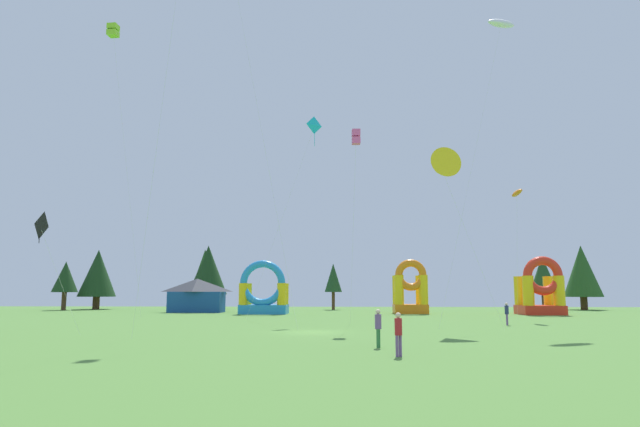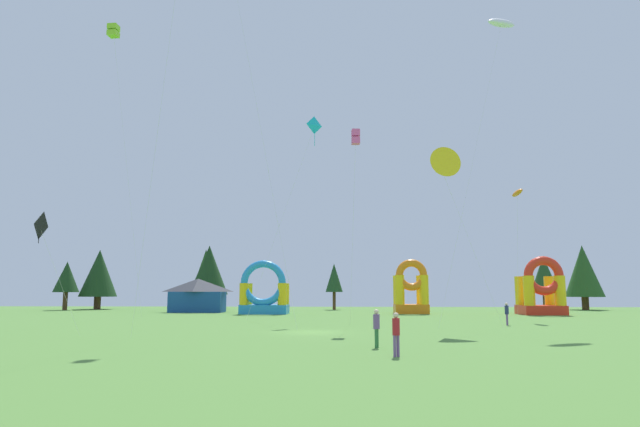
{
  "view_description": "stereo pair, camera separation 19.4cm",
  "coord_description": "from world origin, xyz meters",
  "px_view_note": "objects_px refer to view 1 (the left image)",
  "views": [
    {
      "loc": [
        2.43,
        -38.23,
        2.79
      ],
      "look_at": [
        0.0,
        11.84,
        9.76
      ],
      "focal_mm": 31.2,
      "sensor_mm": 36.0,
      "label": 1
    },
    {
      "loc": [
        2.63,
        -38.22,
        2.79
      ],
      "look_at": [
        0.0,
        11.84,
        9.76
      ],
      "focal_mm": 31.2,
      "sensor_mm": 36.0,
      "label": 2
    }
  ],
  "objects_px": {
    "kite_lime_box": "(113,31)",
    "kite_orange_parafoil": "(517,193)",
    "kite_cyan_diamond": "(315,127)",
    "inflatable_blue_arch": "(540,293)",
    "inflatable_orange_dome": "(410,293)",
    "inflatable_red_slide": "(263,295)",
    "kite_yellow_delta": "(441,167)",
    "kite_pink_box": "(356,137)",
    "person_midfield": "(507,312)",
    "person_far_side": "(378,325)",
    "person_left_edge": "(398,330)",
    "festival_tent": "(197,295)",
    "kite_black_diamond": "(39,227)",
    "kite_white_parafoil": "(501,24)"
  },
  "relations": [
    {
      "from": "person_far_side",
      "to": "festival_tent",
      "type": "relative_size",
      "value": 0.28
    },
    {
      "from": "kite_cyan_diamond",
      "to": "person_far_side",
      "type": "bearing_deg",
      "value": -79.31
    },
    {
      "from": "kite_cyan_diamond",
      "to": "person_left_edge",
      "type": "height_order",
      "value": "kite_cyan_diamond"
    },
    {
      "from": "kite_lime_box",
      "to": "festival_tent",
      "type": "bearing_deg",
      "value": 83.65
    },
    {
      "from": "person_far_side",
      "to": "festival_tent",
      "type": "height_order",
      "value": "festival_tent"
    },
    {
      "from": "kite_cyan_diamond",
      "to": "inflatable_blue_arch",
      "type": "xyz_separation_m",
      "value": [
        25.71,
        14.65,
        -16.1
      ]
    },
    {
      "from": "kite_lime_box",
      "to": "kite_orange_parafoil",
      "type": "xyz_separation_m",
      "value": [
        39.03,
        6.03,
        -14.97
      ]
    },
    {
      "from": "kite_yellow_delta",
      "to": "person_left_edge",
      "type": "distance_m",
      "value": 20.0
    },
    {
      "from": "person_midfield",
      "to": "person_left_edge",
      "type": "bearing_deg",
      "value": -21.61
    },
    {
      "from": "person_left_edge",
      "to": "festival_tent",
      "type": "distance_m",
      "value": 52.61
    },
    {
      "from": "kite_orange_parafoil",
      "to": "person_midfield",
      "type": "distance_m",
      "value": 14.71
    },
    {
      "from": "kite_white_parafoil",
      "to": "inflatable_orange_dome",
      "type": "bearing_deg",
      "value": 105.43
    },
    {
      "from": "kite_cyan_diamond",
      "to": "person_midfield",
      "type": "height_order",
      "value": "kite_cyan_diamond"
    },
    {
      "from": "kite_orange_parafoil",
      "to": "person_left_edge",
      "type": "relative_size",
      "value": 6.91
    },
    {
      "from": "person_left_edge",
      "to": "inflatable_red_slide",
      "type": "xyz_separation_m",
      "value": [
        -12.29,
        42.98,
        1.11
      ]
    },
    {
      "from": "kite_black_diamond",
      "to": "kite_cyan_diamond",
      "type": "distance_m",
      "value": 27.7
    },
    {
      "from": "person_left_edge",
      "to": "person_midfield",
      "type": "height_order",
      "value": "person_left_edge"
    },
    {
      "from": "kite_yellow_delta",
      "to": "inflatable_blue_arch",
      "type": "bearing_deg",
      "value": 59.36
    },
    {
      "from": "kite_lime_box",
      "to": "person_far_side",
      "type": "xyz_separation_m",
      "value": [
        23.68,
        -20.94,
        -26.22
      ]
    },
    {
      "from": "kite_pink_box",
      "to": "kite_lime_box",
      "type": "xyz_separation_m",
      "value": [
        -22.93,
        6.42,
        12.57
      ]
    },
    {
      "from": "kite_orange_parafoil",
      "to": "kite_black_diamond",
      "type": "bearing_deg",
      "value": -148.41
    },
    {
      "from": "inflatable_orange_dome",
      "to": "festival_tent",
      "type": "distance_m",
      "value": 27.48
    },
    {
      "from": "kite_orange_parafoil",
      "to": "inflatable_red_slide",
      "type": "xyz_separation_m",
      "value": [
        -26.99,
        12.23,
        -10.15
      ]
    },
    {
      "from": "kite_orange_parafoil",
      "to": "person_left_edge",
      "type": "bearing_deg",
      "value": -115.55
    },
    {
      "from": "kite_black_diamond",
      "to": "inflatable_orange_dome",
      "type": "height_order",
      "value": "kite_black_diamond"
    },
    {
      "from": "inflatable_red_slide",
      "to": "festival_tent",
      "type": "relative_size",
      "value": 0.94
    },
    {
      "from": "kite_black_diamond",
      "to": "kite_lime_box",
      "type": "xyz_separation_m",
      "value": [
        -3.21,
        16.0,
        20.65
      ]
    },
    {
      "from": "inflatable_blue_arch",
      "to": "inflatable_orange_dome",
      "type": "height_order",
      "value": "inflatable_blue_arch"
    },
    {
      "from": "festival_tent",
      "to": "person_midfield",
      "type": "bearing_deg",
      "value": -38.33
    },
    {
      "from": "kite_yellow_delta",
      "to": "festival_tent",
      "type": "relative_size",
      "value": 1.93
    },
    {
      "from": "inflatable_red_slide",
      "to": "kite_yellow_delta",
      "type": "bearing_deg",
      "value": -57.44
    },
    {
      "from": "kite_yellow_delta",
      "to": "person_left_edge",
      "type": "xyz_separation_m",
      "value": [
        -4.81,
        -16.19,
        -10.72
      ]
    },
    {
      "from": "person_left_edge",
      "to": "person_midfield",
      "type": "xyz_separation_m",
      "value": [
        10.78,
        22.16,
        -0.02
      ]
    },
    {
      "from": "person_midfield",
      "to": "kite_orange_parafoil",
      "type": "bearing_deg",
      "value": 159.8
    },
    {
      "from": "kite_pink_box",
      "to": "person_midfield",
      "type": "relative_size",
      "value": 8.45
    },
    {
      "from": "kite_orange_parafoil",
      "to": "inflatable_orange_dome",
      "type": "xyz_separation_m",
      "value": [
        -9.12,
        14.38,
        -9.85
      ]
    },
    {
      "from": "person_left_edge",
      "to": "inflatable_red_slide",
      "type": "bearing_deg",
      "value": -107.93
    },
    {
      "from": "person_left_edge",
      "to": "inflatable_orange_dome",
      "type": "relative_size",
      "value": 0.28
    },
    {
      "from": "inflatable_orange_dome",
      "to": "kite_pink_box",
      "type": "bearing_deg",
      "value": -104.58
    },
    {
      "from": "kite_lime_box",
      "to": "kite_yellow_delta",
      "type": "distance_m",
      "value": 34.1
    },
    {
      "from": "kite_black_diamond",
      "to": "kite_white_parafoil",
      "type": "distance_m",
      "value": 40.83
    },
    {
      "from": "kite_pink_box",
      "to": "kite_white_parafoil",
      "type": "distance_m",
      "value": 18.09
    },
    {
      "from": "kite_black_diamond",
      "to": "kite_yellow_delta",
      "type": "relative_size",
      "value": 0.56
    },
    {
      "from": "kite_white_parafoil",
      "to": "person_far_side",
      "type": "distance_m",
      "value": 34.04
    },
    {
      "from": "kite_cyan_diamond",
      "to": "person_midfield",
      "type": "relative_size",
      "value": 10.64
    },
    {
      "from": "kite_white_parafoil",
      "to": "kite_orange_parafoil",
      "type": "height_order",
      "value": "kite_white_parafoil"
    },
    {
      "from": "kite_pink_box",
      "to": "person_far_side",
      "type": "height_order",
      "value": "kite_pink_box"
    },
    {
      "from": "kite_pink_box",
      "to": "inflatable_blue_arch",
      "type": "xyz_separation_m",
      "value": [
        21.89,
        24.35,
        -12.23
      ]
    },
    {
      "from": "person_midfield",
      "to": "person_far_side",
      "type": "bearing_deg",
      "value": -27.55
    },
    {
      "from": "kite_orange_parafoil",
      "to": "person_far_side",
      "type": "xyz_separation_m",
      "value": [
        -15.35,
        -26.97,
        -11.25
      ]
    }
  ]
}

